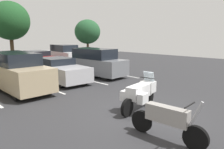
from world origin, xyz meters
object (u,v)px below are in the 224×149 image
at_px(car_tan, 17,72).
at_px(car_silver, 59,70).
at_px(motorcycle_touring, 140,93).
at_px(car_far_white, 65,55).
at_px(car_far_green, 4,61).
at_px(car_grey, 96,63).
at_px(car_far_maroon, 88,55).
at_px(motorcycle_second, 167,120).
at_px(car_far_red, 38,59).

height_order(car_tan, car_silver, car_tan).
distance_m(motorcycle_touring, car_silver, 6.85).
bearing_deg(car_far_white, car_far_green, 179.50).
bearing_deg(car_grey, car_far_green, 117.25).
relative_size(car_far_white, car_far_maroon, 1.12).
relative_size(motorcycle_touring, car_grey, 0.51).
distance_m(car_silver, car_grey, 2.83).
bearing_deg(motorcycle_second, car_far_red, 76.40).
height_order(car_far_green, car_far_maroon, car_far_maroon).
relative_size(car_silver, car_far_red, 1.08).
distance_m(motorcycle_touring, car_far_red, 13.97).
bearing_deg(motorcycle_second, car_far_maroon, 58.80).
distance_m(motorcycle_touring, car_tan, 6.68).
bearing_deg(car_tan, car_grey, 3.04).
bearing_deg(motorcycle_touring, car_silver, 85.77).
relative_size(motorcycle_touring, car_silver, 0.47).
bearing_deg(car_far_red, car_grey, -82.71).
height_order(motorcycle_touring, car_far_maroon, car_far_maroon).
distance_m(car_tan, car_far_white, 10.73).
xyz_separation_m(car_far_red, car_far_white, (2.89, 0.14, 0.23)).
bearing_deg(car_silver, car_far_maroon, 42.28).
bearing_deg(car_far_red, car_tan, -121.87).
bearing_deg(car_far_maroon, car_far_green, 178.93).
relative_size(car_grey, car_far_maroon, 1.02).
bearing_deg(car_tan, car_far_maroon, 35.79).
height_order(car_tan, car_far_maroon, car_tan).
distance_m(motorcycle_second, car_far_white, 17.32).
bearing_deg(car_tan, car_far_green, 76.98).
bearing_deg(car_far_green, motorcycle_touring, -87.99).
relative_size(car_far_green, car_far_maroon, 1.07).
distance_m(car_tan, car_far_maroon, 12.86).
bearing_deg(motorcycle_touring, car_far_maroon, 59.38).
distance_m(car_silver, car_far_red, 7.19).
relative_size(car_far_green, car_far_white, 0.95).
distance_m(motorcycle_second, car_silver, 9.10).
height_order(motorcycle_touring, car_tan, car_tan).
bearing_deg(motorcycle_second, motorcycle_touring, 55.10).
distance_m(car_tan, car_grey, 5.59).
height_order(motorcycle_touring, car_grey, car_grey).
relative_size(motorcycle_second, car_far_green, 0.48).
distance_m(car_far_red, car_far_white, 2.90).
bearing_deg(car_far_red, motorcycle_touring, -99.86).
height_order(motorcycle_second, car_far_white, car_far_white).
bearing_deg(car_far_green, car_grey, -62.75).
height_order(motorcycle_second, car_grey, car_grey).
bearing_deg(car_far_maroon, motorcycle_second, -121.20).
relative_size(car_silver, car_far_green, 1.03).
bearing_deg(car_far_green, car_far_white, -0.50).
relative_size(car_far_red, car_far_maroon, 1.02).
bearing_deg(car_silver, car_far_green, 97.96).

